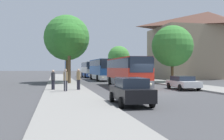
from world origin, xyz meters
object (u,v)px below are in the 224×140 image
bus_front (126,72)px  bus_rear (90,69)px  pedestrian_walking_back (79,79)px  tree_left_near (67,38)px  bus_middle (102,69)px  parked_car_right_far (118,75)px  pedestrian_waiting_far (53,80)px  parked_car_right_near (183,82)px  pedestrian_waiting_near (66,80)px  tree_right_mid (172,46)px  tree_left_far (69,40)px  bus_stop_sign (65,72)px  tree_right_near (119,57)px  parked_car_left_curb (131,91)px

bus_front → bus_rear: bus_rear is taller
bus_rear → pedestrian_walking_back: size_ratio=6.18×
tree_left_near → bus_rear: bearing=73.1°
bus_middle → parked_car_right_far: (4.33, 5.75, -1.14)m
bus_middle → pedestrian_waiting_far: bearing=-112.7°
bus_rear → pedestrian_waiting_far: size_ratio=6.52×
bus_middle → bus_rear: (-0.27, 13.63, -0.08)m
bus_rear → parked_car_right_near: bearing=-81.6°
bus_middle → bus_rear: size_ratio=1.00×
bus_front → bus_middle: 15.99m
parked_car_right_near → tree_left_near: size_ratio=0.46×
parked_car_right_near → pedestrian_waiting_near: pedestrian_waiting_near is taller
bus_middle → tree_left_near: tree_left_near is taller
bus_front → bus_rear: size_ratio=0.99×
pedestrian_walking_back → tree_right_mid: tree_right_mid is taller
bus_middle → tree_left_far: tree_left_far is taller
pedestrian_waiting_near → tree_left_near: bearing=-110.0°
bus_stop_sign → tree_right_mid: (15.34, 12.15, 3.42)m
tree_left_near → tree_right_near: bearing=56.6°
parked_car_right_near → parked_car_right_far: parked_car_right_far is taller
tree_left_far → tree_right_near: bearing=61.9°
tree_right_near → tree_left_far: bearing=-118.1°
bus_front → tree_right_mid: size_ratio=1.45×
tree_right_near → bus_rear: bearing=176.2°
parked_car_right_near → tree_right_mid: tree_right_mid is taller
bus_front → tree_right_mid: 11.20m
pedestrian_waiting_near → tree_right_near: 36.70m
tree_left_far → tree_right_mid: (14.37, 0.21, -0.55)m
bus_rear → pedestrian_waiting_far: (-7.68, -32.92, -0.73)m
tree_left_near → tree_left_far: (0.10, -4.23, -0.71)m
bus_front → parked_car_left_curb: 13.53m
bus_front → pedestrian_waiting_far: 8.54m
bus_middle → parked_car_left_curb: (-3.47, -29.06, -1.05)m
pedestrian_waiting_far → pedestrian_walking_back: size_ratio=0.95×
bus_middle → pedestrian_waiting_near: bearing=-108.6°
bus_front → tree_left_far: tree_left_far is taller
tree_right_near → tree_right_mid: size_ratio=0.86×
parked_car_right_far → pedestrian_walking_back: size_ratio=2.46×
bus_rear → pedestrian_walking_back: bearing=-98.8°
parked_car_right_far → bus_stop_sign: (-11.27, -27.46, 1.04)m
pedestrian_walking_back → tree_right_near: bearing=16.7°
tree_left_near → tree_left_far: bearing=-88.6°
bus_rear → tree_left_near: 20.57m
bus_stop_sign → pedestrian_waiting_far: (-1.00, 2.41, -0.70)m
bus_front → bus_stop_sign: (-6.84, -5.72, 0.05)m
parked_car_left_curb → pedestrian_waiting_near: 8.86m
parked_car_right_near → tree_left_near: (-10.57, 14.62, 5.73)m
pedestrian_waiting_far → bus_middle: bearing=-71.1°
parked_car_right_near → tree_right_mid: size_ratio=0.55×
parked_car_right_near → pedestrian_walking_back: bearing=0.5°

